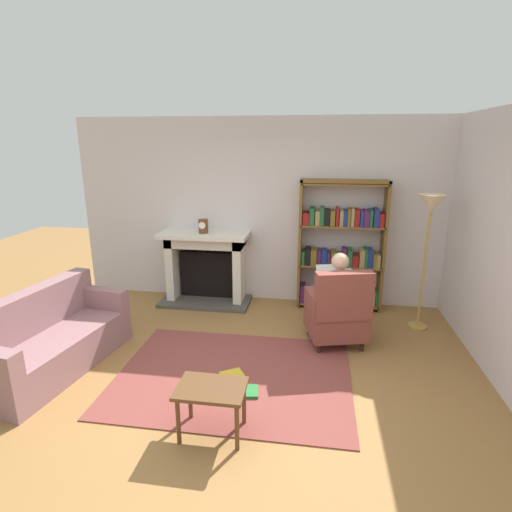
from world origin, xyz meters
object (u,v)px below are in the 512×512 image
fireplace (206,264)px  floor_lamp (430,216)px  armchair_reading (338,312)px  seated_reader (336,293)px  bookshelf (341,249)px  side_table (212,394)px  sofa_floral (50,341)px  mantel_clock (203,226)px

fireplace → floor_lamp: size_ratio=0.77×
fireplace → armchair_reading: (1.90, -1.16, -0.15)m
fireplace → seated_reader: seated_reader is taller
bookshelf → armchair_reading: size_ratio=1.91×
side_table → floor_lamp: 3.37m
seated_reader → side_table: 2.11m
sofa_floral → floor_lamp: floor_lamp is taller
armchair_reading → floor_lamp: floor_lamp is taller
bookshelf → sofa_floral: bookshelf is taller
side_table → seated_reader: bearing=60.1°
bookshelf → side_table: bookshelf is taller
bookshelf → armchair_reading: bookshelf is taller
armchair_reading → floor_lamp: size_ratio=0.56×
side_table → sofa_floral: bearing=159.4°
fireplace → side_table: 2.98m
side_table → floor_lamp: size_ratio=0.32×
seated_reader → floor_lamp: size_ratio=0.65×
floor_lamp → seated_reader: bearing=-154.4°
mantel_clock → floor_lamp: 3.02m
sofa_floral → seated_reader: bearing=-61.9°
seated_reader → sofa_floral: size_ratio=0.64×
side_table → floor_lamp: floor_lamp is taller
mantel_clock → side_table: size_ratio=0.36×
seated_reader → sofa_floral: 3.20m
fireplace → sofa_floral: size_ratio=0.75×
sofa_floral → bookshelf: bearing=-46.9°
seated_reader → floor_lamp: floor_lamp is taller
mantel_clock → sofa_floral: (-1.13, -2.03, -0.86)m
fireplace → mantel_clock: size_ratio=6.66×
bookshelf → floor_lamp: bearing=-28.9°
side_table → armchair_reading: bearing=57.7°
side_table → floor_lamp: bearing=47.5°
sofa_floral → side_table: sofa_floral is taller
fireplace → armchair_reading: bearing=-31.3°
mantel_clock → floor_lamp: floor_lamp is taller
fireplace → mantel_clock: mantel_clock is taller
fireplace → seated_reader: bearing=-29.1°
mantel_clock → bookshelf: bearing=3.9°
mantel_clock → side_table: mantel_clock is taller
mantel_clock → armchair_reading: size_ratio=0.21×
bookshelf → sofa_floral: size_ratio=1.04×
bookshelf → side_table: 3.16m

